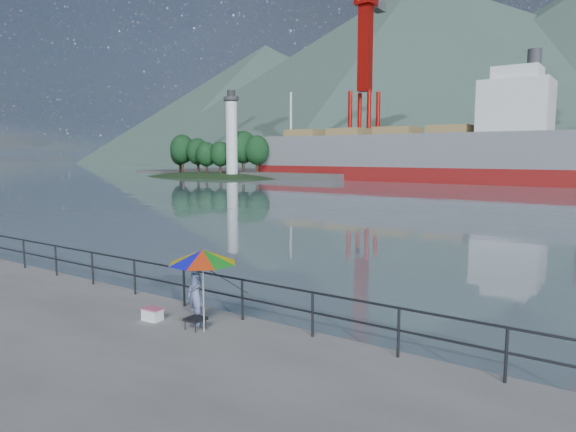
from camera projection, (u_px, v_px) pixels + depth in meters
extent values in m
cylinder|color=#2D3033|center=(158.00, 264.00, 14.01)|extent=(22.00, 0.05, 0.05)
cylinder|color=#2D3033|center=(158.00, 280.00, 14.07)|extent=(22.00, 0.05, 0.05)
cube|color=#2D3033|center=(158.00, 282.00, 14.07)|extent=(22.00, 0.06, 1.00)
cone|color=#385147|center=(266.00, 104.00, 243.65)|extent=(228.80, 228.80, 55.00)
cone|color=#385147|center=(415.00, 72.00, 210.84)|extent=(312.00, 312.00, 75.00)
ellipsoid|color=#263F1E|center=(211.00, 176.00, 94.46)|extent=(48.00, 26.40, 8.40)
cylinder|color=white|center=(232.00, 140.00, 89.46)|extent=(2.00, 2.00, 13.00)
cylinder|color=#2D2D2D|center=(231.00, 96.00, 88.56)|extent=(1.80, 1.80, 2.00)
imported|color=navy|center=(195.00, 293.00, 12.09)|extent=(0.63, 0.51, 1.50)
cylinder|color=white|center=(203.00, 294.00, 11.52)|extent=(0.04, 0.04, 1.73)
cone|color=#1315DB|center=(203.00, 256.00, 11.41)|extent=(1.96, 1.96, 0.32)
cube|color=black|center=(195.00, 319.00, 11.73)|extent=(0.44, 0.44, 0.05)
cube|color=#2D3033|center=(196.00, 325.00, 11.75)|extent=(0.35, 0.35, 0.22)
cube|color=white|center=(152.00, 315.00, 12.41)|extent=(0.48, 0.34, 0.26)
cylinder|color=black|center=(222.00, 311.00, 13.10)|extent=(0.53, 1.48, 1.10)
cube|color=maroon|center=(402.00, 175.00, 81.28)|extent=(51.11, 8.85, 2.50)
cube|color=gray|center=(403.00, 151.00, 80.83)|extent=(51.11, 8.85, 5.00)
cube|color=silver|center=(516.00, 107.00, 70.82)|extent=(9.00, 7.43, 7.00)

